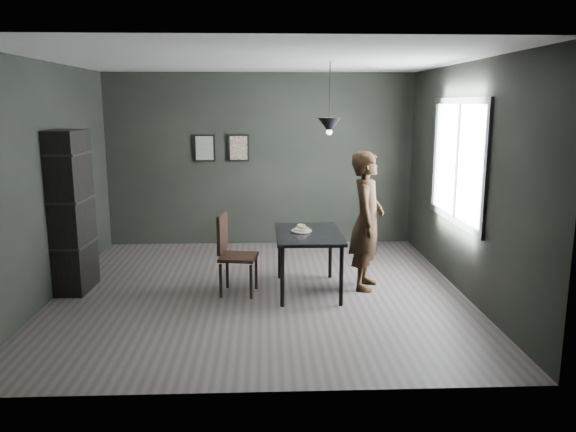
{
  "coord_description": "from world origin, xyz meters",
  "views": [
    {
      "loc": [
        0.06,
        -6.7,
        2.31
      ],
      "look_at": [
        0.35,
        0.05,
        0.95
      ],
      "focal_mm": 35.0,
      "sensor_mm": 36.0,
      "label": 1
    }
  ],
  "objects_px": {
    "cafe_table": "(308,239)",
    "shelf_unit": "(71,212)",
    "white_plate": "(301,231)",
    "wood_chair": "(231,248)",
    "pendant_lamp": "(329,125)",
    "woman": "(367,221)"
  },
  "relations": [
    {
      "from": "wood_chair",
      "to": "pendant_lamp",
      "type": "distance_m",
      "value": 1.91
    },
    {
      "from": "cafe_table",
      "to": "shelf_unit",
      "type": "xyz_separation_m",
      "value": [
        -2.92,
        0.18,
        0.33
      ]
    },
    {
      "from": "white_plate",
      "to": "woman",
      "type": "height_order",
      "value": "woman"
    },
    {
      "from": "white_plate",
      "to": "pendant_lamp",
      "type": "relative_size",
      "value": 0.27
    },
    {
      "from": "shelf_unit",
      "to": "cafe_table",
      "type": "bearing_deg",
      "value": -0.67
    },
    {
      "from": "cafe_table",
      "to": "pendant_lamp",
      "type": "bearing_deg",
      "value": 21.8
    },
    {
      "from": "woman",
      "to": "cafe_table",
      "type": "bearing_deg",
      "value": 115.35
    },
    {
      "from": "cafe_table",
      "to": "white_plate",
      "type": "bearing_deg",
      "value": 152.85
    },
    {
      "from": "woman",
      "to": "shelf_unit",
      "type": "xyz_separation_m",
      "value": [
        -3.66,
        0.07,
        0.13
      ]
    },
    {
      "from": "wood_chair",
      "to": "shelf_unit",
      "type": "bearing_deg",
      "value": -177.31
    },
    {
      "from": "white_plate",
      "to": "shelf_unit",
      "type": "distance_m",
      "value": 2.85
    },
    {
      "from": "shelf_unit",
      "to": "pendant_lamp",
      "type": "distance_m",
      "value": 3.34
    },
    {
      "from": "white_plate",
      "to": "shelf_unit",
      "type": "relative_size",
      "value": 0.12
    },
    {
      "from": "cafe_table",
      "to": "wood_chair",
      "type": "xyz_separation_m",
      "value": [
        -0.95,
        -0.04,
        -0.1
      ]
    },
    {
      "from": "white_plate",
      "to": "woman",
      "type": "distance_m",
      "value": 0.83
    },
    {
      "from": "shelf_unit",
      "to": "pendant_lamp",
      "type": "height_order",
      "value": "pendant_lamp"
    },
    {
      "from": "woman",
      "to": "white_plate",
      "type": "bearing_deg",
      "value": 111.58
    },
    {
      "from": "wood_chair",
      "to": "shelf_unit",
      "type": "height_order",
      "value": "shelf_unit"
    },
    {
      "from": "wood_chair",
      "to": "woman",
      "type": "bearing_deg",
      "value": 13.68
    },
    {
      "from": "cafe_table",
      "to": "shelf_unit",
      "type": "relative_size",
      "value": 0.6
    },
    {
      "from": "wood_chair",
      "to": "shelf_unit",
      "type": "distance_m",
      "value": 2.03
    },
    {
      "from": "shelf_unit",
      "to": "pendant_lamp",
      "type": "relative_size",
      "value": 2.31
    }
  ]
}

